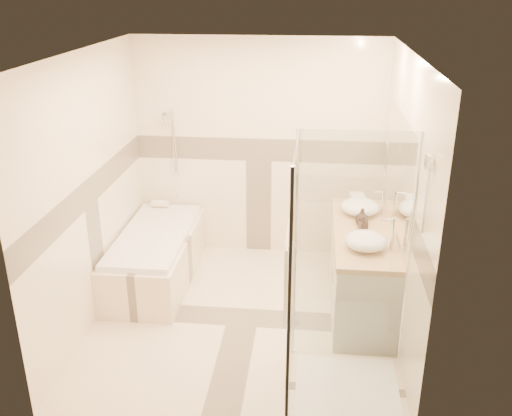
# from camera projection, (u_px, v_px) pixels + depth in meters

# --- Properties ---
(room) EXTENTS (2.82, 3.02, 2.52)m
(room) POSITION_uv_depth(u_px,v_px,m) (248.00, 196.00, 5.07)
(room) COLOR beige
(room) RESTS_ON ground
(bathtub) EXTENTS (0.75, 1.70, 0.56)m
(bathtub) POSITION_uv_depth(u_px,v_px,m) (156.00, 254.00, 6.12)
(bathtub) COLOR beige
(bathtub) RESTS_ON ground
(vanity) EXTENTS (0.58, 1.62, 0.85)m
(vanity) POSITION_uv_depth(u_px,v_px,m) (361.00, 270.00, 5.54)
(vanity) COLOR white
(vanity) RESTS_ON ground
(shower_enclosure) EXTENTS (0.96, 0.93, 2.04)m
(shower_enclosure) POSITION_uv_depth(u_px,v_px,m) (334.00, 337.00, 4.37)
(shower_enclosure) COLOR beige
(shower_enclosure) RESTS_ON ground
(vessel_sink_near) EXTENTS (0.39, 0.39, 0.16)m
(vessel_sink_near) POSITION_uv_depth(u_px,v_px,m) (360.00, 207.00, 5.72)
(vessel_sink_near) COLOR white
(vessel_sink_near) RESTS_ON vanity
(vessel_sink_far) EXTENTS (0.37, 0.37, 0.15)m
(vessel_sink_far) POSITION_uv_depth(u_px,v_px,m) (366.00, 241.00, 4.98)
(vessel_sink_far) COLOR white
(vessel_sink_far) RESTS_ON vanity
(faucet_near) EXTENTS (0.11, 0.03, 0.26)m
(faucet_near) POSITION_uv_depth(u_px,v_px,m) (383.00, 201.00, 5.67)
(faucet_near) COLOR silver
(faucet_near) RESTS_ON vanity
(faucet_far) EXTENTS (0.12, 0.03, 0.30)m
(faucet_far) POSITION_uv_depth(u_px,v_px,m) (392.00, 231.00, 4.93)
(faucet_far) COLOR silver
(faucet_far) RESTS_ON vanity
(amenity_bottle_a) EXTENTS (0.09, 0.09, 0.16)m
(amenity_bottle_a) POSITION_uv_depth(u_px,v_px,m) (363.00, 225.00, 5.29)
(amenity_bottle_a) COLOR black
(amenity_bottle_a) RESTS_ON vanity
(amenity_bottle_b) EXTENTS (0.15, 0.15, 0.17)m
(amenity_bottle_b) POSITION_uv_depth(u_px,v_px,m) (362.00, 217.00, 5.45)
(amenity_bottle_b) COLOR black
(amenity_bottle_b) RESTS_ON vanity
(folded_towels) EXTENTS (0.18, 0.26, 0.08)m
(folded_towels) POSITION_uv_depth(u_px,v_px,m) (358.00, 199.00, 6.03)
(folded_towels) COLOR white
(folded_towels) RESTS_ON vanity
(rolled_towel) EXTENTS (0.19, 0.09, 0.09)m
(rolled_towel) POSITION_uv_depth(u_px,v_px,m) (160.00, 204.00, 6.67)
(rolled_towel) COLOR white
(rolled_towel) RESTS_ON bathtub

